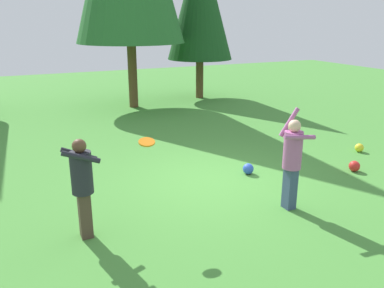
% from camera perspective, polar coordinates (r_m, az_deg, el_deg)
% --- Properties ---
extents(ground_plane, '(40.00, 40.00, 0.00)m').
position_cam_1_polar(ground_plane, '(8.92, 2.94, -5.20)').
color(ground_plane, '#478C38').
extents(person_thrower, '(0.60, 0.56, 1.89)m').
position_cam_1_polar(person_thrower, '(7.53, 13.96, -1.74)').
color(person_thrower, '#38476B').
rests_on(person_thrower, ground_plane).
extents(person_catcher, '(0.60, 0.53, 1.66)m').
position_cam_1_polar(person_catcher, '(6.58, -15.25, -4.98)').
color(person_catcher, '#4C382D').
rests_on(person_catcher, ground_plane).
extents(frisbee, '(0.31, 0.30, 0.09)m').
position_cam_1_polar(frisbee, '(6.55, -6.41, 0.28)').
color(frisbee, orange).
extents(ball_yellow, '(0.23, 0.23, 0.23)m').
position_cam_1_polar(ball_yellow, '(11.63, 22.54, -0.49)').
color(ball_yellow, yellow).
rests_on(ball_yellow, ground_plane).
extents(ball_red, '(0.25, 0.25, 0.25)m').
position_cam_1_polar(ball_red, '(10.12, 21.94, -2.92)').
color(ball_red, red).
rests_on(ball_red, ground_plane).
extents(ball_blue, '(0.25, 0.25, 0.25)m').
position_cam_1_polar(ball_blue, '(9.33, 7.94, -3.48)').
color(ball_blue, blue).
rests_on(ball_blue, ground_plane).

